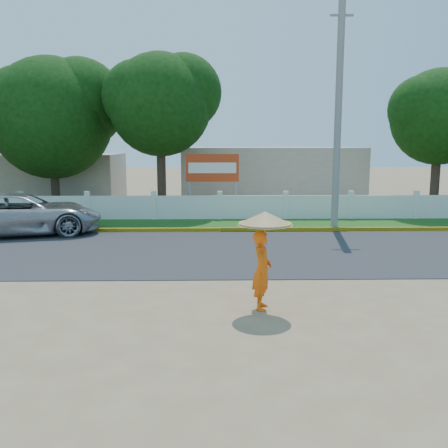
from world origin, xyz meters
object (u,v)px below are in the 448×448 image
Objects in this scene: vehicle at (23,214)px; billboard at (212,171)px; monk_with_parasol at (263,246)px; utility_pole at (338,115)px.

billboard is at bearing -72.50° from vehicle.
vehicle is 8.72m from billboard.
billboard reaches higher than monk_with_parasol.
monk_with_parasol is 0.71× the size of billboard.
utility_pole is 12.85m from vehicle.
monk_with_parasol is at bearing -111.41° from utility_pole.
utility_pole is 4.38× the size of monk_with_parasol.
monk_with_parasol is (-3.93, -10.02, -3.21)m from utility_pole.
monk_with_parasol reaches higher than vehicle.
monk_with_parasol is (8.30, -8.76, 0.56)m from vehicle.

